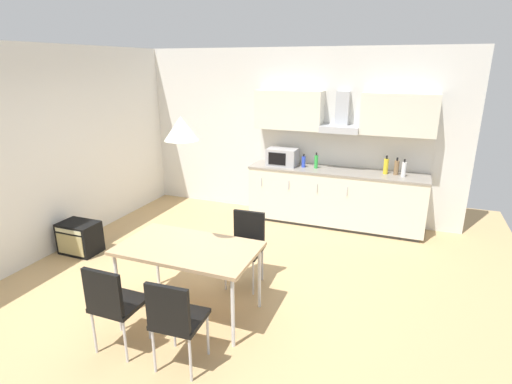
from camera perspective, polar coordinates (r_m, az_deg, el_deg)
ground_plane at (r=4.95m, az=-6.15°, el=-12.91°), size 7.34×8.05×0.02m
wall_back at (r=6.88m, az=3.95°, el=8.39°), size 5.87×0.10×2.77m
wall_left at (r=5.97m, az=-28.55°, el=4.78°), size 0.10×6.44×2.77m
kitchen_counter at (r=6.56m, az=11.17°, el=-0.74°), size 2.77×0.62×0.91m
backsplash_tile at (r=6.64m, az=12.00°, el=6.00°), size 2.75×0.02×0.56m
upper_wall_cabinets at (r=6.39m, az=12.11°, el=11.01°), size 2.75×0.40×0.61m
microwave at (r=6.59m, az=3.81°, el=5.04°), size 0.48×0.35×0.28m
bottle_green at (r=6.46m, az=8.59°, el=4.33°), size 0.06×0.06×0.25m
bottle_white at (r=6.28m, az=20.35°, el=3.07°), size 0.07×0.07×0.27m
bottle_blue at (r=6.50m, az=6.81°, el=4.34°), size 0.06×0.06×0.22m
bottle_yellow at (r=6.36m, az=18.06°, el=3.54°), size 0.07×0.07×0.28m
bottle_brown at (r=6.37m, az=19.43°, el=3.33°), size 0.07×0.07×0.26m
dining_table at (r=4.14m, az=-9.66°, el=-8.33°), size 1.41×0.80×0.76m
chair_far_right at (r=4.71m, az=-1.38°, el=-7.02°), size 0.42×0.42×0.87m
chair_near_left at (r=3.85m, az=-19.83°, el=-14.37°), size 0.40×0.40×0.87m
chair_near_right at (r=3.51m, az=-11.53°, el=-17.00°), size 0.42×0.42×0.87m
guitar_amp at (r=6.07m, az=-23.88°, el=-5.98°), size 0.52×0.37×0.44m
pendant_lamp at (r=3.76m, az=-10.65°, el=8.92°), size 0.32×0.32×0.22m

